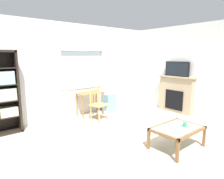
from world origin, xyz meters
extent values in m
cube|color=beige|center=(0.00, 0.00, -0.01)|extent=(6.44, 6.02, 0.02)
cube|color=silver|center=(0.00, 2.51, 0.41)|extent=(5.44, 0.12, 0.82)
cube|color=silver|center=(0.00, 2.51, 2.36)|extent=(5.44, 0.12, 0.75)
cube|color=silver|center=(-1.61, 2.51, 1.41)|extent=(2.23, 0.12, 1.17)
cube|color=silver|center=(1.85, 2.51, 1.41)|extent=(1.74, 0.12, 1.17)
cube|color=silver|center=(0.24, 2.52, 1.41)|extent=(1.47, 0.02, 1.17)
cube|color=white|center=(0.24, 2.45, 0.84)|extent=(1.53, 0.06, 0.03)
cube|color=white|center=(0.24, 2.45, 1.97)|extent=(1.53, 0.06, 0.03)
cube|color=white|center=(-0.49, 2.45, 1.41)|extent=(0.03, 0.06, 1.17)
cube|color=white|center=(0.98, 2.45, 1.41)|extent=(0.03, 0.06, 1.17)
cube|color=silver|center=(2.78, 0.00, 1.37)|extent=(0.12, 5.22, 2.74)
cube|color=black|center=(-1.72, 2.26, 0.97)|extent=(0.05, 0.38, 1.94)
cube|color=black|center=(-2.14, 2.26, 0.03)|extent=(0.90, 0.38, 0.05)
cube|color=black|center=(-2.14, 2.26, 0.40)|extent=(0.85, 0.36, 0.02)
cube|color=beige|center=(-1.95, 2.25, 0.52)|extent=(0.38, 0.31, 0.21)
cube|color=#9EBCDB|center=(-1.95, 2.25, 1.32)|extent=(0.35, 0.32, 0.30)
cube|color=olive|center=(0.29, 2.16, 0.70)|extent=(0.83, 0.45, 0.03)
cylinder|color=olive|center=(-0.08, 1.98, 0.34)|extent=(0.04, 0.04, 0.69)
cylinder|color=olive|center=(0.65, 1.98, 0.34)|extent=(0.04, 0.04, 0.69)
cylinder|color=olive|center=(-0.08, 2.33, 0.34)|extent=(0.04, 0.04, 0.69)
cylinder|color=olive|center=(0.65, 2.33, 0.34)|extent=(0.04, 0.04, 0.69)
cube|color=tan|center=(0.22, 1.61, 0.45)|extent=(0.49, 0.48, 0.04)
cylinder|color=tan|center=(0.09, 1.42, 0.22)|extent=(0.04, 0.04, 0.43)
cylinder|color=tan|center=(0.42, 1.49, 0.22)|extent=(0.04, 0.04, 0.43)
cylinder|color=tan|center=(0.02, 1.73, 0.22)|extent=(0.04, 0.04, 0.43)
cylinder|color=tan|center=(0.35, 1.80, 0.22)|extent=(0.04, 0.04, 0.43)
cylinder|color=tan|center=(0.02, 1.73, 0.68)|extent=(0.04, 0.04, 0.45)
cylinder|color=tan|center=(0.35, 1.80, 0.68)|extent=(0.04, 0.04, 0.45)
cube|color=tan|center=(0.19, 1.76, 0.87)|extent=(0.36, 0.11, 0.06)
cylinder|color=tan|center=(0.09, 1.74, 0.65)|extent=(0.02, 0.02, 0.35)
cylinder|color=tan|center=(0.19, 1.76, 0.65)|extent=(0.02, 0.02, 0.35)
cylinder|color=tan|center=(0.29, 1.79, 0.65)|extent=(0.02, 0.02, 0.35)
cube|color=#72ADDB|center=(1.05, 2.21, 0.28)|extent=(0.35, 0.40, 0.57)
cube|color=tan|center=(2.63, 0.71, 0.57)|extent=(0.18, 1.14, 1.13)
cube|color=black|center=(2.54, 0.71, 0.41)|extent=(0.03, 0.63, 0.62)
cube|color=tan|center=(2.61, 0.71, 1.15)|extent=(0.26, 1.24, 0.04)
cube|color=black|center=(2.61, 0.71, 1.40)|extent=(0.05, 0.82, 0.46)
cube|color=black|center=(2.58, 0.71, 1.40)|extent=(0.01, 0.77, 0.41)
cube|color=#8C9E99|center=(0.44, -0.74, 0.41)|extent=(0.91, 0.59, 0.02)
cube|color=brown|center=(0.44, -1.06, 0.40)|extent=(1.01, 0.05, 0.05)
cube|color=brown|center=(0.44, -0.42, 0.40)|extent=(1.01, 0.05, 0.05)
cube|color=brown|center=(-0.04, -0.74, 0.40)|extent=(0.05, 0.69, 0.05)
cube|color=brown|center=(0.92, -0.74, 0.40)|extent=(0.05, 0.69, 0.05)
cube|color=brown|center=(-0.04, -1.06, 0.19)|extent=(0.05, 0.05, 0.37)
cube|color=brown|center=(0.92, -1.06, 0.19)|extent=(0.05, 0.05, 0.37)
cube|color=brown|center=(-0.04, -0.42, 0.19)|extent=(0.05, 0.05, 0.37)
cube|color=brown|center=(0.92, -0.42, 0.19)|extent=(0.05, 0.05, 0.37)
cylinder|color=#33B770|center=(0.60, -0.81, 0.47)|extent=(0.07, 0.07, 0.09)
camera|label=1|loc=(-2.86, -2.74, 1.82)|focal=31.21mm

